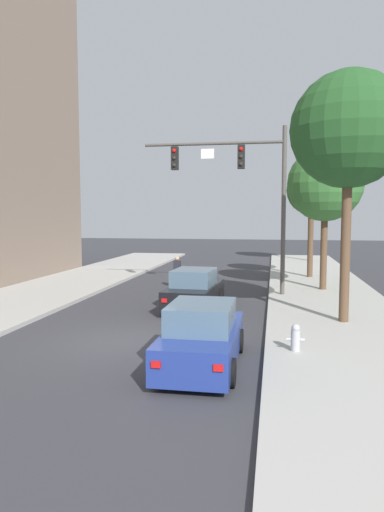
{
  "coord_description": "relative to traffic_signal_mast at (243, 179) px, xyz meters",
  "views": [
    {
      "loc": [
        4.21,
        -12.8,
        3.7
      ],
      "look_at": [
        0.8,
        6.48,
        2.0
      ],
      "focal_mm": 32.72,
      "sensor_mm": 36.0,
      "label": 1
    }
  ],
  "objects": [
    {
      "name": "car_following_blue",
      "position": [
        -0.28,
        -10.21,
        -4.61
      ],
      "size": [
        1.85,
        4.25,
        1.6
      ],
      "color": "navy",
      "rests_on": "ground"
    },
    {
      "name": "ground_plane",
      "position": [
        -2.79,
        -8.48,
        -5.34
      ],
      "size": [
        120.0,
        120.0,
        0.0
      ],
      "primitive_type": "plane",
      "color": "#38383D"
    },
    {
      "name": "traffic_signal_mast",
      "position": [
        0.0,
        0.0,
        0.0
      ],
      "size": [
        6.45,
        0.38,
        7.5
      ],
      "color": "#514C47",
      "rests_on": "sidewalk_right"
    },
    {
      "name": "street_tree_second",
      "position": [
        3.77,
        1.81,
        -0.15
      ],
      "size": [
        3.57,
        3.57,
        6.85
      ],
      "color": "brown",
      "rests_on": "sidewalk_right"
    },
    {
      "name": "street_tree_farthest",
      "position": [
        4.27,
        16.5,
        0.75
      ],
      "size": [
        3.53,
        3.53,
        7.75
      ],
      "color": "brown",
      "rests_on": "sidewalk_right"
    },
    {
      "name": "street_tree_nearest",
      "position": [
        3.76,
        -5.18,
        1.12
      ],
      "size": [
        3.8,
        3.8,
        8.24
      ],
      "color": "brown",
      "rests_on": "sidewalk_right"
    },
    {
      "name": "sidewalk_right",
      "position": [
        3.71,
        -8.48,
        -5.26
      ],
      "size": [
        5.0,
        60.0,
        0.15
      ],
      "primitive_type": "cube",
      "color": "#B2AFA8",
      "rests_on": "ground"
    },
    {
      "name": "pedestrian_crossing_road",
      "position": [
        -3.42,
        1.76,
        -4.42
      ],
      "size": [
        0.36,
        0.22,
        1.64
      ],
      "color": "#333338",
      "rests_on": "ground"
    },
    {
      "name": "fire_hydrant",
      "position": [
        2.01,
        -8.98,
        -4.83
      ],
      "size": [
        0.48,
        0.24,
        0.72
      ],
      "color": "#B2B2B7",
      "rests_on": "sidewalk_right"
    },
    {
      "name": "car_lead_black",
      "position": [
        -1.66,
        -3.23,
        -4.61
      ],
      "size": [
        2.01,
        4.32,
        1.6
      ],
      "color": "black",
      "rests_on": "ground"
    },
    {
      "name": "street_tree_third",
      "position": [
        3.49,
        6.42,
        -0.23
      ],
      "size": [
        2.82,
        2.82,
        6.43
      ],
      "color": "brown",
      "rests_on": "sidewalk_right"
    }
  ]
}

